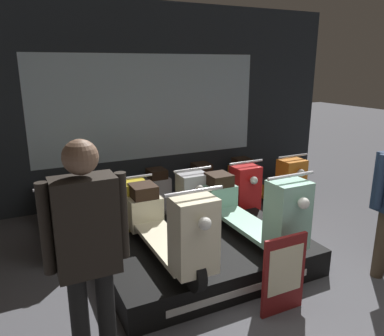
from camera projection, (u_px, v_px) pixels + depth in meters
name	position (u px, v px, depth m)	size (l,w,h in m)	color
ground_plane	(293.00, 317.00, 3.43)	(30.00, 30.00, 0.00)	#4C4C51
shop_wall_back	(150.00, 104.00, 6.20)	(7.02, 0.09, 3.20)	#23282D
display_platform	(208.00, 257.00, 4.19)	(2.27, 1.41, 0.30)	black
scooter_display_left	(167.00, 225.00, 3.79)	(0.53, 1.79, 0.94)	black
scooter_display_right	(250.00, 209.00, 4.22)	(0.53, 1.79, 0.94)	black
scooter_backrow_0	(56.00, 214.00, 4.84)	(0.53, 1.79, 0.94)	black
scooter_backrow_1	(119.00, 204.00, 5.19)	(0.53, 1.79, 0.94)	black
scooter_backrow_2	(174.00, 195.00, 5.55)	(0.53, 1.79, 0.94)	black
scooter_backrow_3	(223.00, 187.00, 5.90)	(0.53, 1.79, 0.94)	black
scooter_backrow_4	(265.00, 180.00, 6.25)	(0.53, 1.79, 0.94)	black
person_left_browsing	(87.00, 245.00, 2.53)	(0.58, 0.23, 1.79)	black
price_sign_board	(284.00, 275.00, 3.41)	(0.46, 0.04, 0.77)	maroon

